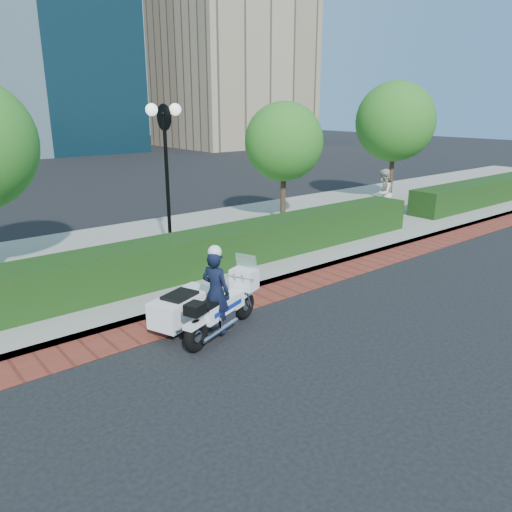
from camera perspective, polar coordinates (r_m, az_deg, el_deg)
ground at (r=9.99m, az=0.55°, el=-8.77°), size 120.00×120.00×0.00m
brick_strip at (r=11.07m, az=-4.46°, el=-6.11°), size 60.00×1.00×0.01m
sidewalk at (r=14.76m, az=-14.57°, el=-0.38°), size 60.00×8.00×0.15m
hedge_main at (r=12.54m, az=-10.06°, el=-0.40°), size 18.00×1.20×1.00m
hedge_far at (r=24.46m, az=24.77°, el=6.75°), size 10.00×1.20×1.00m
lamppost at (r=13.93m, az=-10.25°, el=11.03°), size 1.02×0.70×4.21m
tree_c at (r=18.22m, az=3.20°, el=12.89°), size 2.80×2.80×4.30m
tree_d at (r=23.08m, az=15.62°, el=14.57°), size 3.40×3.40×5.16m
tower_right at (r=57.01m, az=-2.68°, el=26.71°), size 14.00×12.00×28.00m
police_motorcycle at (r=9.81m, az=-5.86°, el=-5.27°), size 2.35×1.73×1.86m
pedestrian at (r=19.69m, az=14.31°, el=6.93°), size 1.06×0.92×1.86m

